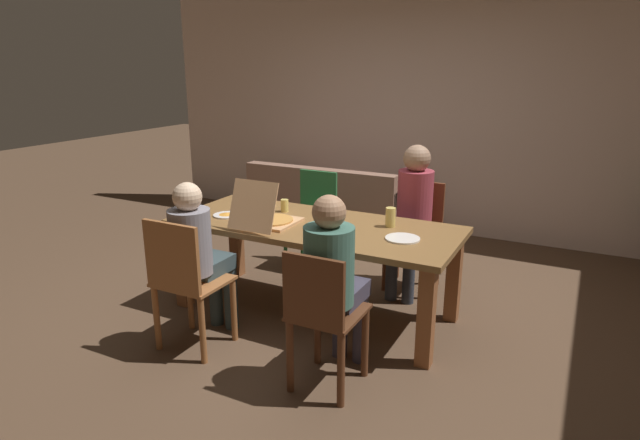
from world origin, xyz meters
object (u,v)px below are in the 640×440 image
couch (330,207)px  person_0 (199,250)px  person_2 (334,274)px  chair_0 (185,280)px  chair_2 (323,317)px  drinking_glass_0 (390,217)px  plate_0 (403,239)px  dining_table (314,237)px  pizza_box_0 (268,218)px  chair_1 (416,229)px  drinking_glass_2 (272,195)px  plate_1 (227,215)px  person_1 (412,208)px  drinking_glass_1 (285,206)px  chair_3 (314,212)px

couch → person_0: bearing=-83.0°
person_2 → chair_0: bearing=-171.6°
person_0 → couch: size_ratio=0.65×
chair_2 → drinking_glass_0: size_ratio=6.15×
chair_2 → person_2: (0.00, 0.15, 0.22)m
person_0 → drinking_glass_0: bearing=42.0°
drinking_glass_0 → plate_0: bearing=-53.5°
dining_table → pizza_box_0: 0.38m
chair_1 → drinking_glass_2: 1.28m
plate_1 → person_2: bearing=-26.5°
plate_0 → plate_1: bearing=-176.9°
plate_0 → drinking_glass_2: drinking_glass_2 is taller
chair_1 → person_1: (0.00, -0.14, 0.22)m
dining_table → chair_1: bearing=59.2°
drinking_glass_2 → person_2: bearing=-44.9°
chair_1 → person_2: size_ratio=0.77×
drinking_glass_1 → chair_3: bearing=99.5°
chair_0 → plate_1: (-0.22, 0.78, 0.23)m
person_0 → chair_1: 1.95m
chair_1 → person_1: size_ratio=0.73×
drinking_glass_1 → chair_2: bearing=-50.4°
chair_1 → chair_2: 1.80m
person_2 → drinking_glass_1: 1.31m
chair_1 → plate_1: chair_1 is taller
chair_2 → chair_3: 2.11m
person_0 → drinking_glass_2: (-0.11, 1.13, 0.12)m
dining_table → chair_3: (-0.50, 0.94, -0.10)m
plate_0 → drinking_glass_2: 1.40m
person_1 → drinking_glass_0: size_ratio=8.66×
chair_2 → drinking_glass_0: chair_2 is taller
drinking_glass_1 → chair_1: bearing=38.1°
dining_table → plate_1: size_ratio=10.37×
person_1 → drinking_glass_0: person_1 is taller
person_2 → plate_1: bearing=153.5°
chair_0 → drinking_glass_2: (-0.11, 1.29, 0.28)m
chair_1 → chair_3: bearing=177.5°
drinking_glass_2 → drinking_glass_1: bearing=-39.0°
person_1 → pizza_box_0: 1.25m
chair_0 → chair_3: chair_0 is taller
plate_1 → plate_0: bearing=3.1°
drinking_glass_2 → pizza_box_0: bearing=-60.8°
plate_0 → person_2: bearing=-104.9°
pizza_box_0 → chair_3: bearing=100.3°
chair_1 → person_2: bearing=-90.0°
drinking_glass_0 → dining_table: bearing=-161.3°
chair_2 → person_1: bearing=90.0°
dining_table → plate_1: plate_1 is taller
drinking_glass_2 → plate_0: bearing=-18.1°
pizza_box_0 → plate_1: bearing=172.6°
pizza_box_0 → drinking_glass_1: bearing=102.0°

